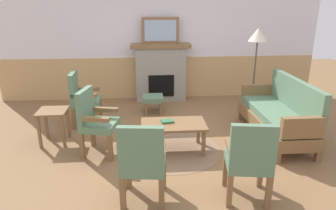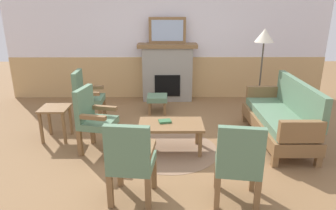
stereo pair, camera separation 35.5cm
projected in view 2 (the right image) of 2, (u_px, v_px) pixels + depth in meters
name	position (u px, v px, depth m)	size (l,w,h in m)	color
ground_plane	(168.00, 145.00, 4.85)	(14.00, 14.00, 0.00)	olive
wall_back	(167.00, 41.00, 6.88)	(7.20, 0.14, 2.70)	white
fireplace	(167.00, 72.00, 6.86)	(1.30, 0.44, 1.28)	gray
framed_picture	(167.00, 30.00, 6.56)	(0.80, 0.04, 0.56)	brown
couch	(281.00, 118.00, 4.89)	(0.70, 1.80, 0.98)	brown
coffee_table	(171.00, 127.00, 4.56)	(0.96, 0.56, 0.44)	brown
round_rug	(171.00, 150.00, 4.68)	(1.45, 1.45, 0.01)	#896B51
book_on_table	(165.00, 121.00, 4.59)	(0.18, 0.14, 0.03)	#33663D
footstool	(157.00, 99.00, 6.17)	(0.40, 0.40, 0.36)	brown
armchair_near_fireplace	(93.00, 117.00, 4.52)	(0.57, 0.57, 0.98)	brown
armchair_by_window_left	(86.00, 95.00, 5.58)	(0.49, 0.49, 0.98)	brown
armchair_front_left	(238.00, 161.00, 3.29)	(0.55, 0.55, 0.98)	brown
armchair_front_center	(131.00, 159.00, 3.33)	(0.53, 0.53, 0.98)	brown
side_table	(55.00, 114.00, 4.93)	(0.44, 0.44, 0.55)	brown
floor_lamp_by_couch	(264.00, 41.00, 5.73)	(0.36, 0.36, 1.68)	#332D28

